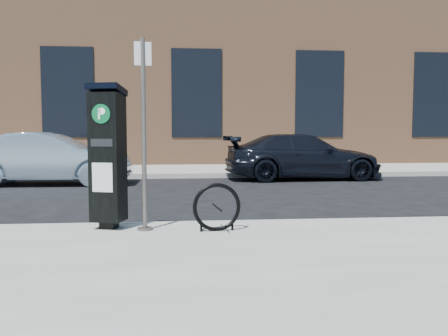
{
  "coord_description": "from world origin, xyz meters",
  "views": [
    {
      "loc": [
        -0.68,
        -7.05,
        1.52
      ],
      "look_at": [
        0.02,
        0.5,
        0.92
      ],
      "focal_mm": 38.0,
      "sensor_mm": 36.0,
      "label": 1
    }
  ],
  "objects": [
    {
      "name": "parking_kiosk",
      "position": [
        -1.68,
        -0.35,
        1.18
      ],
      "size": [
        0.56,
        0.52,
        2.01
      ],
      "rotation": [
        0.0,
        0.0,
        -0.28
      ],
      "color": "black",
      "rests_on": "sidewalk_near"
    },
    {
      "name": "building",
      "position": [
        -0.0,
        17.0,
        4.15
      ],
      "size": [
        28.0,
        10.05,
        8.25
      ],
      "color": "#966644",
      "rests_on": "ground"
    },
    {
      "name": "sidewalk_far",
      "position": [
        0.0,
        14.0,
        0.07
      ],
      "size": [
        60.0,
        12.0,
        0.15
      ],
      "primitive_type": "cube",
      "color": "gray",
      "rests_on": "ground"
    },
    {
      "name": "curb_far",
      "position": [
        0.0,
        8.02,
        0.07
      ],
      "size": [
        60.0,
        0.12,
        0.16
      ],
      "primitive_type": "cube",
      "color": "#9E9B93",
      "rests_on": "ground"
    },
    {
      "name": "ground",
      "position": [
        0.0,
        0.0,
        0.0
      ],
      "size": [
        120.0,
        120.0,
        0.0
      ],
      "primitive_type": "plane",
      "color": "black",
      "rests_on": "ground"
    },
    {
      "name": "car_dark",
      "position": [
        3.14,
        7.4,
        0.7
      ],
      "size": [
        4.93,
        2.16,
        1.41
      ],
      "primitive_type": "imported",
      "rotation": [
        0.0,
        0.0,
        1.61
      ],
      "color": "black",
      "rests_on": "ground"
    },
    {
      "name": "bike_rack",
      "position": [
        -0.19,
        -0.68,
        0.47
      ],
      "size": [
        0.66,
        0.13,
        0.66
      ],
      "rotation": [
        0.0,
        0.0,
        0.12
      ],
      "color": "black",
      "rests_on": "sidewalk_near"
    },
    {
      "name": "curb_near",
      "position": [
        0.0,
        -0.02,
        0.07
      ],
      "size": [
        60.0,
        0.12,
        0.16
      ],
      "primitive_type": "cube",
      "color": "#9E9B93",
      "rests_on": "ground"
    },
    {
      "name": "sign_pole",
      "position": [
        -1.17,
        -0.53,
        1.44
      ],
      "size": [
        0.23,
        0.21,
        2.61
      ],
      "rotation": [
        0.0,
        0.0,
        0.21
      ],
      "color": "#4D4944",
      "rests_on": "sidewalk_near"
    },
    {
      "name": "car_silver",
      "position": [
        -4.33,
        6.6,
        0.73
      ],
      "size": [
        4.47,
        1.63,
        1.46
      ],
      "primitive_type": "imported",
      "rotation": [
        0.0,
        0.0,
        1.55
      ],
      "color": "#91A9B9",
      "rests_on": "ground"
    }
  ]
}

